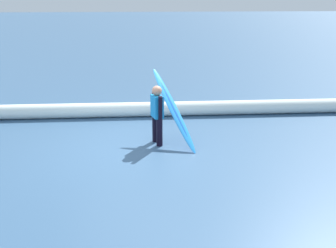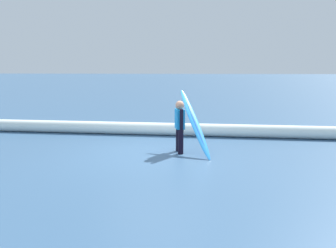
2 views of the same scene
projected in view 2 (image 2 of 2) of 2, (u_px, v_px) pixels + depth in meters
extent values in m
plane|color=#36597C|center=(151.00, 153.00, 8.34)|extent=(185.01, 185.01, 0.00)
cylinder|color=black|center=(178.00, 139.00, 8.50)|extent=(0.14, 0.14, 0.63)
cylinder|color=black|center=(181.00, 142.00, 8.23)|extent=(0.14, 0.14, 0.63)
cube|color=#198CD8|center=(180.00, 119.00, 8.27)|extent=(0.28, 0.38, 0.50)
sphere|color=tan|center=(180.00, 105.00, 8.20)|extent=(0.22, 0.22, 0.22)
cylinder|color=black|center=(178.00, 118.00, 8.47)|extent=(0.09, 0.18, 0.58)
cylinder|color=black|center=(182.00, 120.00, 8.06)|extent=(0.09, 0.14, 0.58)
ellipsoid|color=#268CE5|center=(194.00, 122.00, 8.35)|extent=(0.97, 1.68, 1.59)
ellipsoid|color=blue|center=(194.00, 122.00, 8.35)|extent=(0.69, 1.31, 1.28)
cylinder|color=white|center=(160.00, 129.00, 10.53)|extent=(19.39, 1.15, 0.40)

